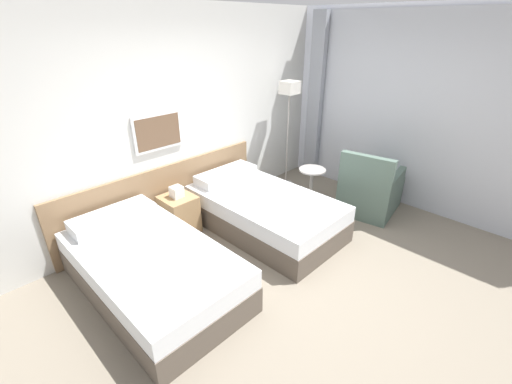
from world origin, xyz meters
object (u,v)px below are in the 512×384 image
Objects in this scene: side_table at (311,181)px; nightstand at (179,214)px; bed_near_window at (263,211)px; floor_lamp at (289,100)px; bed_near_door at (151,269)px; armchair at (370,192)px.

nightstand is at bearing 154.97° from side_table.
floor_lamp is (1.28, 0.69, 1.15)m from bed_near_window.
floor_lamp is 2.80× the size of side_table.
nightstand is at bearing 179.16° from floor_lamp.
bed_near_window is at bearing -41.35° from nightstand.
bed_near_door is 3.21m from floor_lamp.
bed_near_door reaches higher than side_table.
bed_near_door is 3.15m from armchair.
side_table is (0.91, -0.09, 0.16)m from bed_near_window.
armchair is at bearing -27.72° from bed_near_window.
bed_near_window is 1.86m from floor_lamp.
bed_near_door is 2.55m from side_table.
floor_lamp is (2.92, 0.69, 1.15)m from bed_near_door.
bed_near_window is 3.27× the size of side_table.
armchair is at bearing -84.44° from floor_lamp.
armchair reaches higher than side_table.
floor_lamp reaches higher than bed_near_window.
nightstand is 2.68m from armchair.
bed_near_door is at bearing 180.00° from bed_near_window.
nightstand is at bearing 41.35° from bed_near_door.
bed_near_door is 2.06× the size of armchair.
armchair is (0.51, -0.66, -0.11)m from side_table.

